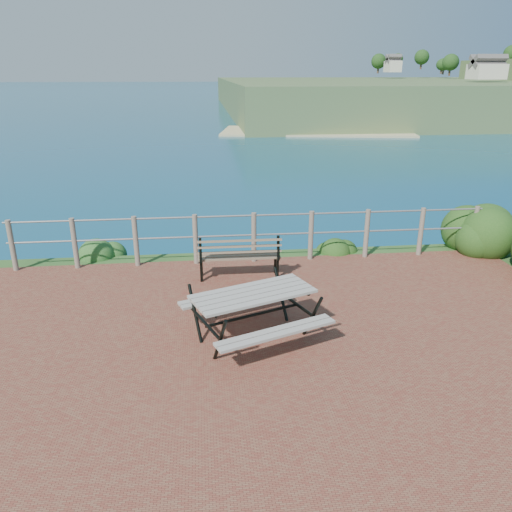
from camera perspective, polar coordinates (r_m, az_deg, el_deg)
The scene contains 8 objects.
ground at distance 7.06m, azimuth 2.63°, elevation -10.42°, with size 10.00×7.00×0.12m, color brown.
ocean at distance 206.02m, azimuth -6.26°, elevation 19.30°, with size 1200.00×1200.00×0.00m, color #145A79.
safety_railing at distance 9.87m, azimuth -0.24°, elevation 2.45°, with size 9.40×0.10×1.00m.
picnic_table at distance 7.04m, azimuth -0.31°, elevation -6.24°, with size 1.83×1.39×0.72m.
park_bench at distance 9.09m, azimuth -1.96°, elevation 0.74°, with size 1.50×0.39×0.85m.
shrub_right_edge at distance 11.65m, azimuth 22.78°, elevation 0.68°, with size 1.25×1.25×1.77m, color #194314.
shrub_lip_west at distance 10.95m, azimuth -17.03°, elevation 0.18°, with size 0.79×0.79×0.54m, color #215923.
shrub_lip_east at distance 10.83m, azimuth 9.40°, elevation 0.62°, with size 0.71×0.71×0.43m, color #194314.
Camera 1 is at (-0.97, -5.99, 3.62)m, focal length 35.00 mm.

